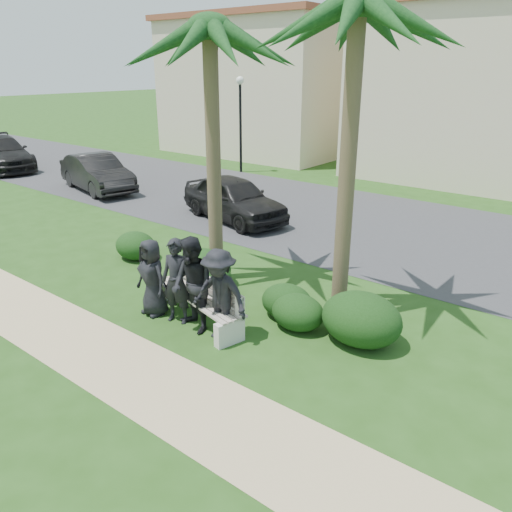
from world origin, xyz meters
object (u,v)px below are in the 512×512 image
Objects in this scene: palm_left at (210,31)px; car_c at (2,153)px; car_b at (97,173)px; man_d at (219,295)px; car_a at (234,198)px; man_a at (152,277)px; park_bench at (197,301)px; palm_right at (358,8)px; man_c at (193,285)px; street_lamp at (240,108)px; man_b at (177,281)px.

car_c is at bearing 168.72° from palm_left.
palm_left is 1.47× the size of car_b.
car_a is at bearing 121.54° from man_d.
car_a is (-2.81, 3.91, -4.67)m from palm_left.
palm_left reaches higher than car_a.
man_a is at bearing 176.69° from man_d.
palm_right is at bearing 62.31° from park_bench.
man_d is (0.85, -0.27, 0.47)m from park_bench.
park_bench is 0.50× the size of car_c.
man_c is 12.51m from car_b.
car_a is at bearing 138.70° from park_bench.
park_bench is at bearing -131.90° from palm_right.
street_lamp is 0.81× the size of car_c.
park_bench is at bearing -132.08° from car_a.
palm_left is at bearing 100.61° from man_a.
park_bench is 0.64× the size of car_a.
man_b is at bearing -135.01° from car_a.
palm_left is 11.41m from car_b.
street_lamp is 0.67× the size of palm_left.
street_lamp reaches higher than man_d.
car_c is (-9.53, -6.63, -2.18)m from street_lamp.
man_b is at bearing -169.93° from man_c.
palm_right is 1.60× the size of car_a.
street_lamp is 2.51× the size of man_b.
man_a is 0.30× the size of car_c.
palm_right is at bearing 46.71° from man_a.
park_bench is at bearing 35.40° from man_b.
street_lamp reaches higher than car_b.
street_lamp reaches higher than car_c.
man_c reaches higher than man_b.
man_c is 0.29× the size of palm_left.
man_d reaches higher than car_b.
street_lamp is 15.56m from man_d.
car_c is at bearing 166.66° from man_a.
palm_right reaches higher than car_c.
man_c is 0.43× the size of car_b.
palm_left is at bearing 95.03° from man_b.
park_bench is 12.11m from car_b.
car_b is at bearing 154.49° from man_a.
man_a is 0.64m from man_b.
man_c is at bearing -53.51° from street_lamp.
park_bench is 0.40× the size of palm_right.
man_a is at bearing -139.88° from car_a.
car_c is (-14.37, -0.49, 0.06)m from car_a.
car_c is (-7.41, -0.18, 0.05)m from car_b.
man_a is 0.93× the size of man_b.
palm_right is 21.02m from car_c.
man_b reaches higher than car_b.
man_d is 0.33× the size of car_c.
man_c is (0.27, -0.36, 0.53)m from park_bench.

